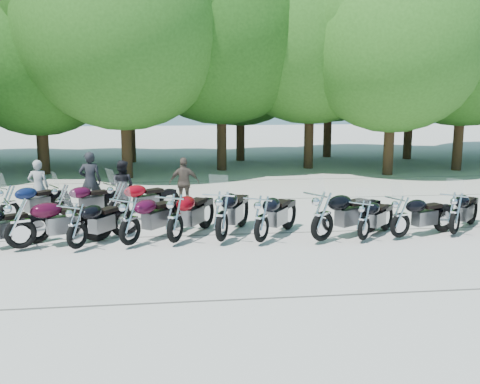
{
  "coord_description": "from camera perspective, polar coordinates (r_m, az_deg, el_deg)",
  "views": [
    {
      "loc": [
        -1.64,
        -12.32,
        3.67
      ],
      "look_at": [
        0.0,
        1.5,
        1.1
      ],
      "focal_mm": 42.0,
      "sensor_mm": 36.0,
      "label": 1
    }
  ],
  "objects": [
    {
      "name": "tree_6",
      "position": [
        24.99,
        15.38,
        15.01
      ],
      "size": [
        8.0,
        8.0,
        9.82
      ],
      "color": "#3A2614",
      "rests_on": "ground"
    },
    {
      "name": "ground",
      "position": [
        12.96,
        0.79,
        -5.99
      ],
      "size": [
        90.0,
        90.0,
        0.0
      ],
      "primitive_type": "plane",
      "color": "#A9A299",
      "rests_on": "ground"
    },
    {
      "name": "tree_11",
      "position": [
        28.89,
        -11.3,
        13.88
      ],
      "size": [
        7.56,
        7.56,
        9.28
      ],
      "color": "#3A2614",
      "rests_on": "ground"
    },
    {
      "name": "motorcycle_4",
      "position": [
        13.32,
        -6.63,
        -2.53
      ],
      "size": [
        1.8,
        2.52,
        1.39
      ],
      "primitive_type": null,
      "rotation": [
        0.0,
        0.0,
        2.66
      ],
      "color": "maroon",
      "rests_on": "ground"
    },
    {
      "name": "motorcycle_3",
      "position": [
        13.27,
        -11.16,
        -2.78
      ],
      "size": [
        2.05,
        2.34,
        1.35
      ],
      "primitive_type": null,
      "rotation": [
        0.0,
        0.0,
        2.48
      ],
      "color": "#37071F",
      "rests_on": "ground"
    },
    {
      "name": "tree_13",
      "position": [
        31.03,
        9.12,
        14.7
      ],
      "size": [
        8.31,
        8.31,
        10.2
      ],
      "color": "#3A2614",
      "rests_on": "ground"
    },
    {
      "name": "tree_3",
      "position": [
        23.79,
        -11.89,
        16.63
      ],
      "size": [
        8.7,
        8.7,
        10.67
      ],
      "color": "#3A2614",
      "rests_on": "ground"
    },
    {
      "name": "motorcycle_9",
      "position": [
        14.26,
        16.0,
        -2.32
      ],
      "size": [
        2.26,
        1.47,
        1.23
      ],
      "primitive_type": null,
      "rotation": [
        0.0,
        0.0,
        1.98
      ],
      "color": "black",
      "rests_on": "ground"
    },
    {
      "name": "motorcycle_2",
      "position": [
        13.28,
        -16.28,
        -3.22
      ],
      "size": [
        1.77,
        2.22,
        1.25
      ],
      "primitive_type": null,
      "rotation": [
        0.0,
        0.0,
        2.57
      ],
      "color": "black",
      "rests_on": "ground"
    },
    {
      "name": "motorcycle_8",
      "position": [
        13.83,
        12.5,
        -2.71
      ],
      "size": [
        1.83,
        1.94,
        1.16
      ],
      "primitive_type": null,
      "rotation": [
        0.0,
        0.0,
        2.41
      ],
      "color": "black",
      "rests_on": "ground"
    },
    {
      "name": "motorcycle_13",
      "position": [
        16.26,
        -17.59,
        -0.89
      ],
      "size": [
        2.18,
        1.68,
        1.21
      ],
      "primitive_type": null,
      "rotation": [
        0.0,
        0.0,
        2.12
      ],
      "color": "#3A0820",
      "rests_on": "ground"
    },
    {
      "name": "motorcycle_12",
      "position": [
        16.31,
        -22.46,
        -1.08
      ],
      "size": [
        2.03,
        2.09,
        1.26
      ],
      "primitive_type": null,
      "rotation": [
        0.0,
        0.0,
        2.39
      ],
      "color": "#0E1840",
      "rests_on": "ground"
    },
    {
      "name": "rider_0",
      "position": [
        17.6,
        -19.79,
        0.49
      ],
      "size": [
        0.6,
        0.41,
        1.62
      ],
      "primitive_type": "imported",
      "rotation": [
        0.0,
        0.0,
        3.17
      ],
      "color": "gray",
      "rests_on": "ground"
    },
    {
      "name": "motorcycle_5",
      "position": [
        13.33,
        -1.86,
        -2.33
      ],
      "size": [
        1.68,
        2.65,
        1.44
      ],
      "primitive_type": null,
      "rotation": [
        0.0,
        0.0,
        2.76
      ],
      "color": "black",
      "rests_on": "ground"
    },
    {
      "name": "motorcycle_6",
      "position": [
        13.28,
        2.21,
        -2.61
      ],
      "size": [
        1.91,
        2.37,
        1.34
      ],
      "primitive_type": null,
      "rotation": [
        0.0,
        0.0,
        2.55
      ],
      "color": "black",
      "rests_on": "ground"
    },
    {
      "name": "tree_10",
      "position": [
        30.11,
        -20.1,
        13.61
      ],
      "size": [
        7.78,
        7.78,
        9.55
      ],
      "color": "#3A2614",
      "rests_on": "ground"
    },
    {
      "name": "tree_2",
      "position": [
        25.84,
        -19.88,
        13.49
      ],
      "size": [
        7.31,
        7.31,
        8.97
      ],
      "color": "#3A2614",
      "rests_on": "ground"
    },
    {
      "name": "tree_14",
      "position": [
        31.05,
        17.15,
        13.99
      ],
      "size": [
        8.02,
        8.02,
        9.84
      ],
      "color": "#3A2614",
      "rests_on": "ground"
    },
    {
      "name": "tree_4",
      "position": [
        25.68,
        -1.95,
        17.08
      ],
      "size": [
        9.13,
        9.13,
        11.2
      ],
      "color": "#3A2614",
      "rests_on": "ground"
    },
    {
      "name": "tree_5",
      "position": [
        26.44,
        7.26,
        16.67
      ],
      "size": [
        9.04,
        9.04,
        11.1
      ],
      "color": "#3A2614",
      "rests_on": "ground"
    },
    {
      "name": "rider_2",
      "position": [
        17.48,
        -5.67,
        0.94
      ],
      "size": [
        0.94,
        0.42,
        1.59
      ],
      "primitive_type": "imported",
      "rotation": [
        0.0,
        0.0,
        3.11
      ],
      "color": "brown",
      "rests_on": "ground"
    },
    {
      "name": "tree_12",
      "position": [
        29.07,
        0.05,
        14.5
      ],
      "size": [
        7.88,
        7.88,
        9.67
      ],
      "color": "#3A2614",
      "rests_on": "ground"
    },
    {
      "name": "motorcycle_1",
      "position": [
        13.66,
        -21.45,
        -2.87
      ],
      "size": [
        2.54,
        1.66,
        1.38
      ],
      "primitive_type": null,
      "rotation": [
        0.0,
        0.0,
        1.98
      ],
      "color": "#330718",
      "rests_on": "ground"
    },
    {
      "name": "motorcycle_10",
      "position": [
        15.03,
        21.04,
        -1.91
      ],
      "size": [
        2.02,
        2.1,
        1.26
      ],
      "primitive_type": null,
      "rotation": [
        0.0,
        0.0,
        2.39
      ],
      "color": "black",
      "rests_on": "ground"
    },
    {
      "name": "tree_7",
      "position": [
        27.45,
        22.0,
        15.41
      ],
      "size": [
        8.79,
        8.79,
        10.79
      ],
      "color": "#3A2614",
      "rests_on": "ground"
    },
    {
      "name": "rider_3",
      "position": [
        17.57,
        -14.97,
        1.05
      ],
      "size": [
        0.69,
        0.48,
        1.82
      ],
      "primitive_type": "imported",
      "rotation": [
        0.0,
        0.0,
        3.21
      ],
      "color": "black",
      "rests_on": "ground"
    },
    {
      "name": "rider_1",
      "position": [
        17.09,
        -11.89,
        0.54
      ],
      "size": [
        0.94,
        0.85,
        1.59
      ],
      "primitive_type": "imported",
      "rotation": [
        0.0,
        0.0,
        2.75
      ],
      "color": "black",
      "rests_on": "ground"
    },
    {
      "name": "motorcycle_14",
      "position": [
        15.74,
        -12.3,
        -0.85
      ],
      "size": [
        2.29,
        1.88,
        1.3
      ],
      "primitive_type": null,
      "rotation": [
        0.0,
        0.0,
        2.17
      ],
      "color": "#9A0512",
      "rests_on": "ground"
    },
    {
      "name": "motorcycle_7",
      "position": [
        13.49,
        8.37,
        -2.3
      ],
      "size": [
        2.55,
        2.0,
        1.43
      ],
      "primitive_type": null,
      "rotation": [
        0.0,
        0.0,
        2.13
      ],
      "color": "black",
      "rests_on": "ground"
    }
  ]
}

